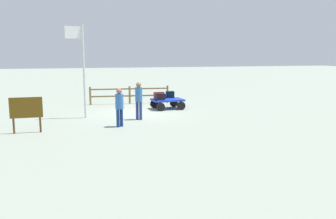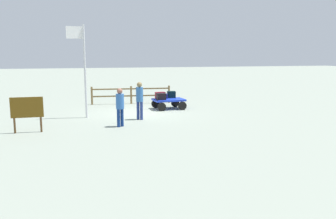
{
  "view_description": "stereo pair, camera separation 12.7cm",
  "coord_description": "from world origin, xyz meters",
  "px_view_note": "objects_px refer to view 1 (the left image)",
  "views": [
    {
      "loc": [
        3.38,
        18.2,
        3.15
      ],
      "look_at": [
        0.07,
        6.0,
        1.11
      ],
      "focal_mm": 37.21,
      "sensor_mm": 36.0,
      "label": 1
    },
    {
      "loc": [
        3.26,
        18.23,
        3.15
      ],
      "look_at": [
        0.07,
        6.0,
        1.11
      ],
      "focal_mm": 37.21,
      "sensor_mm": 36.0,
      "label": 2
    }
  ],
  "objects_px": {
    "suitcase_maroon": "(159,95)",
    "worker_trailing": "(119,104)",
    "suitcase_navy": "(160,97)",
    "worker_lead": "(139,98)",
    "flagpole": "(82,63)",
    "suitcase_grey": "(161,96)",
    "luggage_cart": "(167,102)",
    "suitcase_olive": "(170,94)",
    "signboard": "(26,110)"
  },
  "relations": [
    {
      "from": "suitcase_maroon",
      "to": "worker_trailing",
      "type": "distance_m",
      "value": 5.27
    },
    {
      "from": "suitcase_maroon",
      "to": "suitcase_navy",
      "type": "distance_m",
      "value": 0.51
    },
    {
      "from": "worker_lead",
      "to": "suitcase_navy",
      "type": "bearing_deg",
      "value": -123.61
    },
    {
      "from": "suitcase_navy",
      "to": "worker_trailing",
      "type": "distance_m",
      "value": 4.81
    },
    {
      "from": "worker_lead",
      "to": "flagpole",
      "type": "relative_size",
      "value": 0.4
    },
    {
      "from": "suitcase_grey",
      "to": "worker_lead",
      "type": "bearing_deg",
      "value": 59.29
    },
    {
      "from": "luggage_cart",
      "to": "suitcase_navy",
      "type": "bearing_deg",
      "value": 29.7
    },
    {
      "from": "suitcase_olive",
      "to": "worker_lead",
      "type": "relative_size",
      "value": 0.26
    },
    {
      "from": "suitcase_olive",
      "to": "worker_lead",
      "type": "distance_m",
      "value": 4.11
    },
    {
      "from": "worker_trailing",
      "to": "signboard",
      "type": "relative_size",
      "value": 1.16
    },
    {
      "from": "suitcase_maroon",
      "to": "signboard",
      "type": "bearing_deg",
      "value": 35.36
    },
    {
      "from": "worker_trailing",
      "to": "flagpole",
      "type": "bearing_deg",
      "value": -60.35
    },
    {
      "from": "worker_lead",
      "to": "signboard",
      "type": "height_order",
      "value": "worker_lead"
    },
    {
      "from": "luggage_cart",
      "to": "suitcase_maroon",
      "type": "bearing_deg",
      "value": -28.79
    },
    {
      "from": "flagpole",
      "to": "signboard",
      "type": "relative_size",
      "value": 3.14
    },
    {
      "from": "luggage_cart",
      "to": "suitcase_navy",
      "type": "height_order",
      "value": "suitcase_navy"
    },
    {
      "from": "suitcase_maroon",
      "to": "flagpole",
      "type": "height_order",
      "value": "flagpole"
    },
    {
      "from": "suitcase_navy",
      "to": "suitcase_maroon",
      "type": "bearing_deg",
      "value": -96.97
    },
    {
      "from": "suitcase_grey",
      "to": "worker_trailing",
      "type": "relative_size",
      "value": 0.38
    },
    {
      "from": "suitcase_olive",
      "to": "suitcase_maroon",
      "type": "height_order",
      "value": "suitcase_olive"
    },
    {
      "from": "luggage_cart",
      "to": "flagpole",
      "type": "xyz_separation_m",
      "value": [
        4.72,
        1.63,
        2.26
      ]
    },
    {
      "from": "suitcase_maroon",
      "to": "worker_lead",
      "type": "xyz_separation_m",
      "value": [
        1.73,
        3.01,
        0.3
      ]
    },
    {
      "from": "worker_lead",
      "to": "flagpole",
      "type": "bearing_deg",
      "value": -24.04
    },
    {
      "from": "luggage_cart",
      "to": "worker_trailing",
      "type": "bearing_deg",
      "value": 52.25
    },
    {
      "from": "suitcase_grey",
      "to": "suitcase_olive",
      "type": "bearing_deg",
      "value": -169.3
    },
    {
      "from": "suitcase_olive",
      "to": "flagpole",
      "type": "relative_size",
      "value": 0.1
    },
    {
      "from": "suitcase_olive",
      "to": "flagpole",
      "type": "bearing_deg",
      "value": 22.94
    },
    {
      "from": "suitcase_olive",
      "to": "suitcase_navy",
      "type": "xyz_separation_m",
      "value": [
        0.8,
        0.77,
        -0.01
      ]
    },
    {
      "from": "suitcase_olive",
      "to": "signboard",
      "type": "xyz_separation_m",
      "value": [
        7.3,
        4.93,
        0.18
      ]
    },
    {
      "from": "suitcase_grey",
      "to": "signboard",
      "type": "distance_m",
      "value": 8.28
    },
    {
      "from": "luggage_cart",
      "to": "signboard",
      "type": "height_order",
      "value": "signboard"
    },
    {
      "from": "suitcase_olive",
      "to": "signboard",
      "type": "height_order",
      "value": "signboard"
    },
    {
      "from": "luggage_cart",
      "to": "worker_lead",
      "type": "bearing_deg",
      "value": 52.31
    },
    {
      "from": "suitcase_grey",
      "to": "worker_trailing",
      "type": "xyz_separation_m",
      "value": [
        2.99,
        4.59,
        0.28
      ]
    },
    {
      "from": "flagpole",
      "to": "suitcase_navy",
      "type": "bearing_deg",
      "value": -162.24
    },
    {
      "from": "suitcase_grey",
      "to": "flagpole",
      "type": "xyz_separation_m",
      "value": [
        4.45,
        2.02,
        1.98
      ]
    },
    {
      "from": "suitcase_maroon",
      "to": "worker_trailing",
      "type": "relative_size",
      "value": 0.34
    },
    {
      "from": "suitcase_olive",
      "to": "luggage_cart",
      "type": "bearing_deg",
      "value": 57.71
    },
    {
      "from": "worker_lead",
      "to": "worker_trailing",
      "type": "bearing_deg",
      "value": 52.12
    },
    {
      "from": "worker_trailing",
      "to": "luggage_cart",
      "type": "bearing_deg",
      "value": -127.75
    },
    {
      "from": "suitcase_grey",
      "to": "suitcase_maroon",
      "type": "bearing_deg",
      "value": 45.38
    },
    {
      "from": "suitcase_grey",
      "to": "suitcase_navy",
      "type": "xyz_separation_m",
      "value": [
        0.22,
        0.66,
        0.05
      ]
    },
    {
      "from": "flagpole",
      "to": "worker_trailing",
      "type": "bearing_deg",
      "value": 119.65
    },
    {
      "from": "flagpole",
      "to": "signboard",
      "type": "xyz_separation_m",
      "value": [
        2.27,
        2.8,
        -1.74
      ]
    },
    {
      "from": "luggage_cart",
      "to": "flagpole",
      "type": "bearing_deg",
      "value": 19.08
    },
    {
      "from": "suitcase_navy",
      "to": "flagpole",
      "type": "distance_m",
      "value": 4.85
    },
    {
      "from": "suitcase_grey",
      "to": "suitcase_maroon",
      "type": "xyz_separation_m",
      "value": [
        0.15,
        0.16,
        0.06
      ]
    },
    {
      "from": "suitcase_grey",
      "to": "flagpole",
      "type": "relative_size",
      "value": 0.14
    },
    {
      "from": "suitcase_maroon",
      "to": "suitcase_olive",
      "type": "bearing_deg",
      "value": -160.06
    },
    {
      "from": "suitcase_grey",
      "to": "flagpole",
      "type": "bearing_deg",
      "value": 24.4
    }
  ]
}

